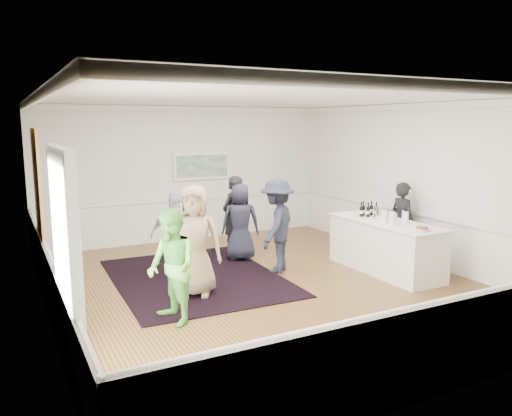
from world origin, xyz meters
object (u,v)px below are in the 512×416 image
guest_dark_b (233,216)px  ice_bucket (381,213)px  guest_lilac (176,234)px  guest_dark_a (277,226)px  guest_navy (240,222)px  guest_tan (194,241)px  guest_green (172,267)px  serving_table (385,246)px  bartender (402,222)px  nut_bowl (422,229)px

guest_dark_b → ice_bucket: guest_dark_b is taller
guest_lilac → guest_dark_a: bearing=172.1°
guest_lilac → guest_navy: guest_navy is taller
guest_tan → guest_dark_a: (1.86, 0.55, -0.03)m
guest_green → ice_bucket: size_ratio=6.28×
serving_table → guest_navy: size_ratio=1.52×
serving_table → guest_lilac: bearing=156.0°
serving_table → guest_tan: 3.73m
guest_lilac → ice_bucket: size_ratio=6.09×
bartender → ice_bucket: size_ratio=6.28×
guest_green → bartender: bearing=91.7°
guest_green → guest_dark_a: (2.55, 1.51, 0.07)m
serving_table → guest_navy: (-2.08, 2.03, 0.30)m
guest_tan → ice_bucket: size_ratio=7.03×
guest_dark_a → nut_bowl: bearing=90.3°
guest_dark_b → guest_lilac: bearing=-2.1°
ice_bucket → nut_bowl: 1.17m
guest_tan → bartender: bearing=27.1°
guest_tan → guest_navy: size_ratio=1.15×
serving_table → ice_bucket: (0.06, 0.21, 0.60)m
guest_green → guest_navy: bearing=129.8°
guest_tan → guest_lilac: bearing=113.2°
guest_navy → nut_bowl: guest_navy is taller
bartender → guest_green: same height
serving_table → guest_dark_b: 3.17m
guest_lilac → serving_table: bearing=168.0°
serving_table → bartender: bartender is taller
bartender → guest_tan: (-4.46, 0.02, 0.10)m
guest_green → serving_table: bearing=88.7°
nut_bowl → guest_lilac: bearing=144.1°
serving_table → guest_dark_b: bearing=131.1°
guest_tan → guest_navy: 2.28m
guest_lilac → guest_dark_b: size_ratio=0.93×
guest_dark_b → guest_tan: bearing=21.6°
guest_dark_b → nut_bowl: size_ratio=6.69×
guest_green → guest_dark_a: size_ratio=0.92×
guest_tan → guest_navy: bearing=72.7°
guest_green → guest_dark_a: bearing=112.0°
guest_tan → serving_table: bearing=21.1°
bartender → guest_navy: bartender is taller
guest_lilac → nut_bowl: bearing=156.1°
bartender → guest_tan: guest_tan is taller
bartender → guest_tan: bearing=90.7°
guest_tan → nut_bowl: 3.87m
nut_bowl → guest_green: bearing=174.7°
guest_navy → nut_bowl: 3.61m
serving_table → guest_navy: 2.92m
guest_green → guest_lilac: 2.29m
guest_green → guest_lilac: guest_green is taller
guest_lilac → guest_dark_b: guest_dark_b is taller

